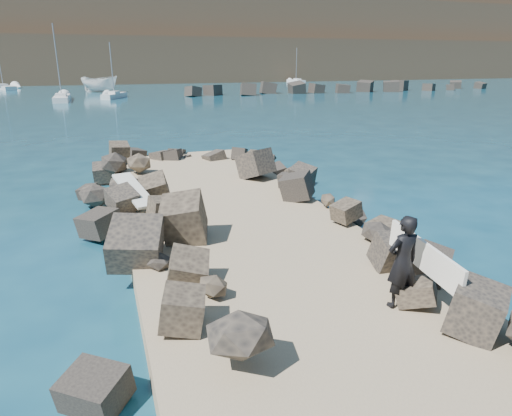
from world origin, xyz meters
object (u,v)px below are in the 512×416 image
object	(u,v)px
boat_imported	(100,84)
surfer_with_board	(406,261)
sailboat_b	(114,96)
surfboard_resting	(134,194)

from	to	relation	value
boat_imported	surfer_with_board	xyz separation A→B (m)	(4.27, -72.30, 0.22)
boat_imported	sailboat_b	xyz separation A→B (m)	(1.58, -13.56, -0.91)
surfer_with_board	boat_imported	bearing A→B (deg)	93.38
surfboard_resting	sailboat_b	size ratio (longest dim) A/B	0.32
surfboard_resting	sailboat_b	distance (m)	51.21
surfer_with_board	sailboat_b	size ratio (longest dim) A/B	0.30
sailboat_b	surfboard_resting	bearing A→B (deg)	-91.62
surfer_with_board	sailboat_b	xyz separation A→B (m)	(-2.70, 58.74, -1.13)
boat_imported	surfer_with_board	bearing A→B (deg)	-140.15
surfboard_resting	sailboat_b	world-z (taller)	sailboat_b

